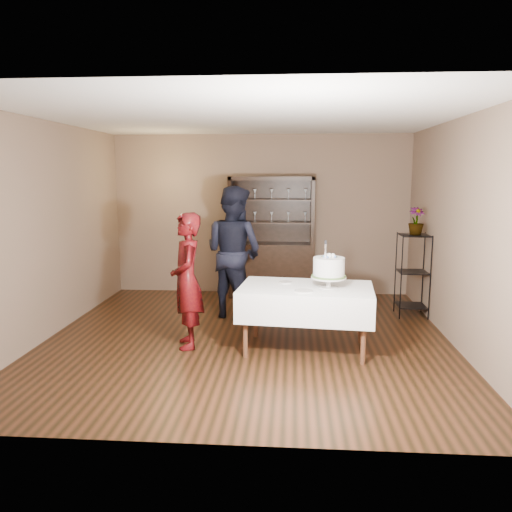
% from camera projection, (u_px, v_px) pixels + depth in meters
% --- Properties ---
extents(floor, '(5.00, 5.00, 0.00)m').
position_uv_depth(floor, '(248.00, 338.00, 6.27)').
color(floor, black).
rests_on(floor, ground).
extents(ceiling, '(5.00, 5.00, 0.00)m').
position_uv_depth(ceiling, '(247.00, 117.00, 5.83)').
color(ceiling, white).
rests_on(ceiling, back_wall).
extents(back_wall, '(5.00, 0.02, 2.70)m').
position_uv_depth(back_wall, '(261.00, 215.00, 8.51)').
color(back_wall, brown).
rests_on(back_wall, floor).
extents(wall_left, '(0.02, 5.00, 2.70)m').
position_uv_depth(wall_left, '(48.00, 230.00, 6.23)').
color(wall_left, brown).
rests_on(wall_left, floor).
extents(wall_right, '(0.02, 5.00, 2.70)m').
position_uv_depth(wall_right, '(459.00, 233.00, 5.86)').
color(wall_right, brown).
rests_on(wall_right, floor).
extents(china_hutch, '(1.40, 0.48, 2.00)m').
position_uv_depth(china_hutch, '(272.00, 257.00, 8.36)').
color(china_hutch, black).
rests_on(china_hutch, floor).
extents(plant_etagere, '(0.42, 0.42, 1.20)m').
position_uv_depth(plant_etagere, '(413.00, 272.00, 7.17)').
color(plant_etagere, black).
rests_on(plant_etagere, floor).
extents(cake_table, '(1.60, 1.08, 0.76)m').
position_uv_depth(cake_table, '(306.00, 302.00, 5.78)').
color(cake_table, silver).
rests_on(cake_table, floor).
extents(woman, '(0.53, 0.67, 1.60)m').
position_uv_depth(woman, '(187.00, 281.00, 5.86)').
color(woman, '#36040D').
rests_on(woman, floor).
extents(man, '(1.15, 1.08, 1.88)m').
position_uv_depth(man, '(234.00, 252.00, 7.11)').
color(man, black).
rests_on(man, floor).
extents(cake, '(0.43, 0.43, 0.55)m').
position_uv_depth(cake, '(329.00, 269.00, 5.65)').
color(cake, silver).
rests_on(cake, cake_table).
extents(plate_near, '(0.27, 0.27, 0.01)m').
position_uv_depth(plate_near, '(304.00, 291.00, 5.50)').
color(plate_near, silver).
rests_on(plate_near, cake_table).
extents(plate_far, '(0.21, 0.21, 0.01)m').
position_uv_depth(plate_far, '(285.00, 282.00, 5.93)').
color(plate_far, silver).
rests_on(plate_far, cake_table).
extents(potted_plant, '(0.26, 0.26, 0.39)m').
position_uv_depth(potted_plant, '(416.00, 221.00, 7.04)').
color(potted_plant, '#507337').
rests_on(potted_plant, plant_etagere).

